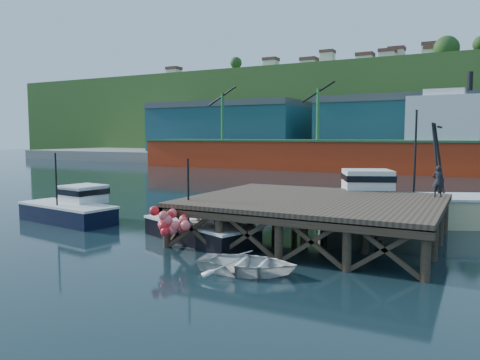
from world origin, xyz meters
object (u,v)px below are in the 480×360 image
Objects in this scene: boat_navy at (72,208)px; dinghy at (247,263)px; boat_black at (204,225)px; trawler at (401,201)px; dockworker at (438,181)px.

boat_navy reaches higher than dinghy.
boat_black is at bearing 4.68° from boat_navy.
dinghy is at bearing -21.18° from boat_black.
trawler is at bearing 69.75° from boat_black.
trawler is 6.64× the size of dockworker.
dinghy is at bearing -10.08° from boat_navy.
dockworker is at bearing -76.53° from trawler.
dockworker is (20.28, 5.41, 2.08)m from boat_navy.
boat_navy is at bearing 62.63° from dinghy.
boat_navy is 4.40× the size of dockworker.
boat_navy reaches higher than boat_black.
boat_black reaches higher than dinghy.
boat_navy reaches higher than dockworker.
boat_black is at bearing 38.24° from dinghy.
dinghy is 12.05m from dockworker.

